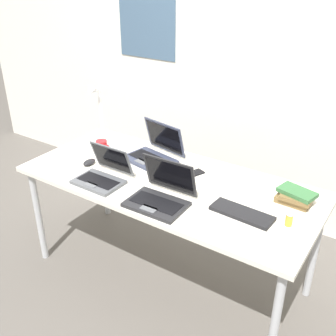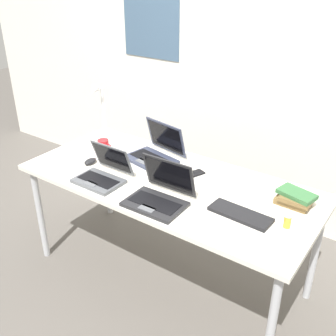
% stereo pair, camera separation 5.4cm
% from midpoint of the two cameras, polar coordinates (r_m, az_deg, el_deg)
% --- Properties ---
extents(ground_plane, '(12.00, 12.00, 0.00)m').
position_cam_midpoint_polar(ground_plane, '(2.85, 0.56, -14.81)').
color(ground_plane, '#56514C').
extents(wall_back, '(6.00, 0.13, 2.60)m').
position_cam_midpoint_polar(wall_back, '(3.14, 12.58, 15.57)').
color(wall_back, silver).
rests_on(wall_back, ground_plane).
extents(desk, '(1.80, 0.80, 0.74)m').
position_cam_midpoint_polar(desk, '(2.44, 0.63, -2.85)').
color(desk, silver).
rests_on(desk, ground_plane).
extents(desk_lamp, '(0.12, 0.18, 0.40)m').
position_cam_midpoint_polar(desk_lamp, '(2.99, -9.10, 8.08)').
color(desk_lamp, white).
rests_on(desk_lamp, desk).
extents(laptop_front_left, '(0.37, 0.34, 0.24)m').
position_cam_midpoint_polar(laptop_front_left, '(2.64, -1.22, 2.22)').
color(laptop_front_left, '#33384C').
rests_on(laptop_front_left, desk).
extents(laptop_by_keyboard, '(0.29, 0.26, 0.21)m').
position_cam_midpoint_polar(laptop_by_keyboard, '(2.42, -8.61, -0.83)').
color(laptop_by_keyboard, '#515459').
rests_on(laptop_by_keyboard, desk).
extents(laptop_near_lamp, '(0.32, 0.29, 0.23)m').
position_cam_midpoint_polar(laptop_near_lamp, '(2.17, -0.54, -3.85)').
color(laptop_near_lamp, '#232326').
rests_on(laptop_near_lamp, desk).
extents(external_keyboard, '(0.34, 0.14, 0.02)m').
position_cam_midpoint_polar(external_keyboard, '(2.12, 10.93, -6.46)').
color(external_keyboard, black).
rests_on(external_keyboard, desk).
extents(computer_mouse, '(0.06, 0.10, 0.03)m').
position_cam_midpoint_polar(computer_mouse, '(2.64, -10.37, 0.94)').
color(computer_mouse, black).
rests_on(computer_mouse, desk).
extents(cell_phone, '(0.11, 0.15, 0.01)m').
position_cam_midpoint_polar(cell_phone, '(2.47, 4.28, -0.85)').
color(cell_phone, black).
rests_on(cell_phone, desk).
extents(pill_bottle, '(0.04, 0.04, 0.08)m').
position_cam_midpoint_polar(pill_bottle, '(2.08, 17.31, -7.09)').
color(pill_bottle, gold).
rests_on(pill_bottle, desk).
extents(book_stack, '(0.21, 0.15, 0.08)m').
position_cam_midpoint_polar(book_stack, '(2.27, 18.27, -4.10)').
color(book_stack, brown).
rests_on(book_stack, desk).
extents(coffee_mug, '(0.11, 0.08, 0.09)m').
position_cam_midpoint_polar(coffee_mug, '(2.78, -8.57, 3.11)').
color(coffee_mug, '#B21E23').
rests_on(coffee_mug, desk).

